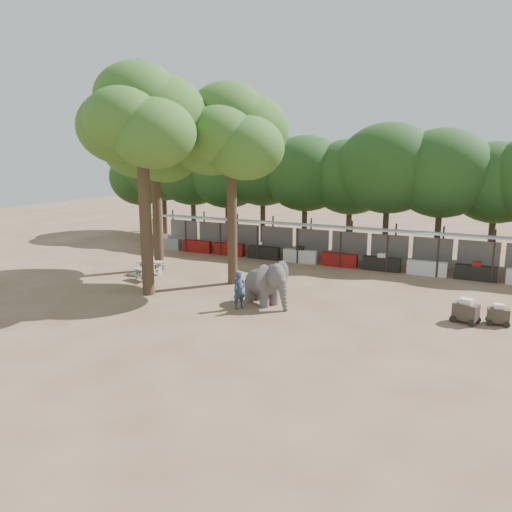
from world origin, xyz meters
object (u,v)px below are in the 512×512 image
at_px(yard_tree_left, 154,141).
at_px(picnic_table_near, 144,273).
at_px(yard_tree_back, 231,134).
at_px(handler, 239,290).
at_px(cart_back, 466,311).
at_px(elephant, 266,283).
at_px(picnic_table_far, 151,266).
at_px(cart_front, 498,315).
at_px(yard_tree_center, 141,119).

distance_m(yard_tree_left, picnic_table_near, 8.33).
bearing_deg(yard_tree_left, yard_tree_back, -9.46).
distance_m(handler, cart_back, 10.48).
height_order(yard_tree_left, handler, yard_tree_left).
bearing_deg(elephant, yard_tree_back, 161.57).
distance_m(elephant, picnic_table_far, 9.58).
bearing_deg(picnic_table_far, handler, -39.46).
height_order(elephant, cart_back, elephant).
relative_size(elephant, picnic_table_near, 1.84).
relative_size(yard_tree_back, handler, 6.07).
distance_m(handler, cart_front, 11.84).
height_order(yard_tree_center, picnic_table_near, yard_tree_center).
relative_size(picnic_table_near, cart_back, 1.23).
distance_m(yard_tree_left, yard_tree_center, 5.92).
height_order(yard_tree_left, picnic_table_far, yard_tree_left).
bearing_deg(picnic_table_near, yard_tree_left, 125.18).
bearing_deg(picnic_table_near, yard_tree_center, -31.45).
xyz_separation_m(yard_tree_left, yard_tree_back, (6.00, -1.00, 0.34)).
distance_m(yard_tree_center, picnic_table_near, 9.24).
height_order(picnic_table_near, picnic_table_far, picnic_table_far).
height_order(yard_tree_center, picnic_table_far, yard_tree_center).
bearing_deg(yard_tree_center, cart_back, 8.30).
height_order(picnic_table_far, cart_front, cart_front).
bearing_deg(yard_tree_back, cart_back, -7.48).
relative_size(picnic_table_far, cart_back, 1.47).
bearing_deg(cart_back, yard_tree_center, -153.86).
relative_size(picnic_table_far, cart_front, 1.88).
bearing_deg(cart_front, yard_tree_back, 169.44).
xyz_separation_m(picnic_table_near, picnic_table_far, (-0.56, 1.39, 0.09)).
xyz_separation_m(yard_tree_center, picnic_table_near, (-1.99, 2.14, -8.77)).
distance_m(elephant, picnic_table_near, 8.75).
relative_size(yard_tree_left, picnic_table_near, 6.74).
bearing_deg(yard_tree_back, elephant, -40.85).
xyz_separation_m(yard_tree_left, handler, (8.73, -5.30, -7.26)).
height_order(yard_tree_back, picnic_table_near, yard_tree_back).
height_order(cart_front, cart_back, cart_back).
bearing_deg(yard_tree_left, cart_front, -6.65).
xyz_separation_m(handler, picnic_table_near, (-7.71, 2.44, -0.49)).
bearing_deg(elephant, yard_tree_center, -150.24).
height_order(handler, cart_front, handler).
relative_size(yard_tree_center, cart_back, 9.09).
distance_m(yard_tree_center, cart_back, 18.22).
bearing_deg(elephant, cart_front, 32.05).
bearing_deg(picnic_table_near, yard_tree_back, 36.14).
xyz_separation_m(picnic_table_far, cart_back, (18.41, -1.21, 0.02)).
height_order(yard_tree_left, picnic_table_near, yard_tree_left).
distance_m(yard_tree_back, handler, 9.15).
bearing_deg(cart_back, picnic_table_far, -165.92).
xyz_separation_m(picnic_table_near, cart_front, (19.17, 0.51, 0.03)).
height_order(yard_tree_left, elephant, yard_tree_left).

